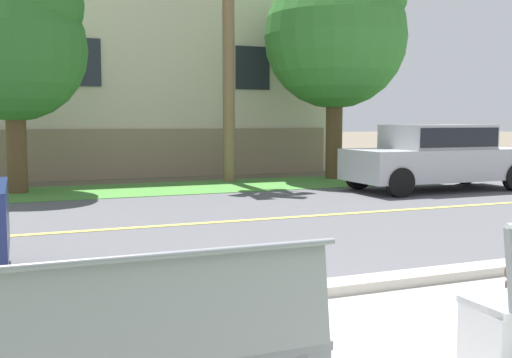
{
  "coord_description": "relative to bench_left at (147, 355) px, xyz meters",
  "views": [
    {
      "loc": [
        -2.13,
        -2.47,
        1.62
      ],
      "look_at": [
        0.25,
        3.45,
        1.0
      ],
      "focal_mm": 41.79,
      "sensor_mm": 36.0,
      "label": 1
    }
  ],
  "objects": [
    {
      "name": "street_asphalt",
      "position": [
        1.57,
        6.12,
        -0.46
      ],
      "size": [
        52.0,
        8.0,
        0.01
      ],
      "primitive_type": "cube",
      "color": "#515156",
      "rests_on": "ground_plane"
    },
    {
      "name": "road_centre_line",
      "position": [
        1.57,
        6.12,
        -0.45
      ],
      "size": [
        48.0,
        0.14,
        0.01
      ],
      "primitive_type": "cube",
      "color": "#E0CC4C",
      "rests_on": "ground_plane"
    },
    {
      "name": "car_silver_far",
      "position": [
        8.59,
        8.52,
        0.39
      ],
      "size": [
        4.3,
        1.86,
        1.54
      ],
      "color": "#B2B5BC",
      "rests_on": "ground_plane"
    },
    {
      "name": "house_across_street",
      "position": [
        3.67,
        17.44,
        2.82
      ],
      "size": [
        12.15,
        6.91,
        6.48
      ],
      "color": "beige",
      "rests_on": "ground_plane"
    },
    {
      "name": "ground_plane",
      "position": [
        1.57,
        7.62,
        -0.46
      ],
      "size": [
        140.0,
        140.0,
        0.0
      ],
      "primitive_type": "plane",
      "color": "#665B4C"
    },
    {
      "name": "shade_tree_left",
      "position": [
        7.85,
        11.78,
        3.77
      ],
      "size": [
        3.95,
        3.95,
        6.52
      ],
      "color": "brown",
      "rests_on": "ground_plane"
    },
    {
      "name": "bench_left",
      "position": [
        0.0,
        0.0,
        0.0
      ],
      "size": [
        1.94,
        0.48,
        1.01
      ],
      "color": "slate",
      "rests_on": "ground_plane"
    },
    {
      "name": "far_verge_grass",
      "position": [
        1.57,
        11.17,
        -0.45
      ],
      "size": [
        48.0,
        2.8,
        0.02
      ],
      "primitive_type": "cube",
      "color": "#478438",
      "rests_on": "ground_plane"
    },
    {
      "name": "shade_tree_far_left",
      "position": [
        -0.46,
        11.46,
        3.0
      ],
      "size": [
        3.23,
        3.23,
        5.33
      ],
      "color": "brown",
      "rests_on": "ground_plane"
    },
    {
      "name": "garden_wall",
      "position": [
        2.08,
        14.24,
        0.24
      ],
      "size": [
        13.0,
        0.36,
        1.4
      ],
      "primitive_type": "cube",
      "color": "gray",
      "rests_on": "ground_plane"
    },
    {
      "name": "curb_edge",
      "position": [
        1.57,
        1.97,
        -0.41
      ],
      "size": [
        44.0,
        0.3,
        0.11
      ],
      "primitive_type": "cube",
      "color": "#ADA89E",
      "rests_on": "ground_plane"
    }
  ]
}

